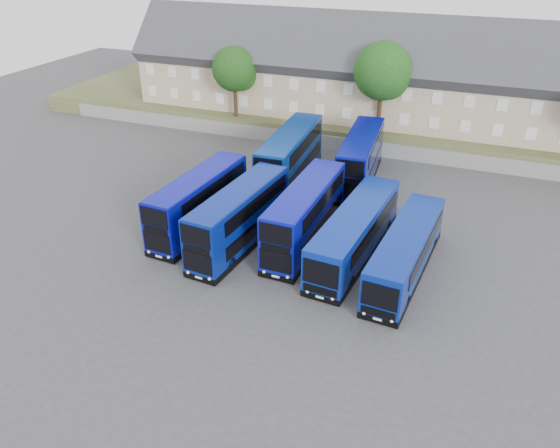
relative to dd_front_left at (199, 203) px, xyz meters
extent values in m
plane|color=#404044|center=(7.10, -3.90, -2.13)|extent=(120.00, 120.00, 0.00)
cube|color=slate|center=(7.10, 20.10, -1.38)|extent=(70.00, 0.40, 1.50)
cube|color=#4E522E|center=(7.10, 30.10, -1.13)|extent=(80.00, 20.00, 2.00)
cube|color=tan|center=(-16.90, 26.10, 2.87)|extent=(6.00, 8.00, 6.00)
cube|color=#323237|center=(-16.90, 26.10, 5.87)|extent=(6.00, 10.40, 10.40)
cube|color=brown|center=(-15.40, 26.10, 9.71)|extent=(0.60, 0.90, 1.40)
cube|color=tan|center=(-10.90, 26.10, 2.87)|extent=(6.00, 8.00, 6.00)
cube|color=#323237|center=(-10.90, 26.10, 5.87)|extent=(6.00, 10.40, 10.40)
cube|color=brown|center=(-9.40, 26.10, 9.71)|extent=(0.60, 0.90, 1.40)
cube|color=tan|center=(-4.90, 26.10, 2.87)|extent=(6.00, 8.00, 6.00)
cube|color=#323237|center=(-4.90, 26.10, 5.87)|extent=(6.00, 10.40, 10.40)
cube|color=brown|center=(-3.40, 26.10, 9.71)|extent=(0.60, 0.90, 1.40)
cube|color=tan|center=(1.10, 26.10, 2.87)|extent=(6.00, 8.00, 6.00)
cube|color=#323237|center=(1.10, 26.10, 5.87)|extent=(6.00, 10.40, 10.40)
cube|color=brown|center=(2.60, 26.10, 9.71)|extent=(0.60, 0.90, 1.40)
cube|color=tan|center=(7.10, 26.10, 2.87)|extent=(6.00, 8.00, 6.00)
cube|color=#323237|center=(7.10, 26.10, 5.87)|extent=(6.00, 10.40, 10.40)
cube|color=brown|center=(8.60, 26.10, 9.71)|extent=(0.60, 0.90, 1.40)
cube|color=tan|center=(13.10, 26.10, 2.87)|extent=(6.00, 8.00, 6.00)
cube|color=#323237|center=(13.10, 26.10, 5.87)|extent=(6.00, 10.40, 10.40)
cube|color=brown|center=(14.60, 26.10, 9.71)|extent=(0.60, 0.90, 1.40)
cube|color=tan|center=(19.10, 26.10, 2.87)|extent=(6.00, 8.00, 6.00)
cube|color=#323237|center=(19.10, 26.10, 5.87)|extent=(6.00, 10.40, 10.40)
cube|color=brown|center=(20.60, 26.10, 9.71)|extent=(0.60, 0.90, 1.40)
cube|color=tan|center=(25.10, 26.10, 2.87)|extent=(6.00, 8.00, 6.00)
cube|color=#323237|center=(25.10, 26.10, 5.87)|extent=(6.00, 10.40, 10.40)
cube|color=#080CA0|center=(0.00, 0.02, 0.21)|extent=(3.20, 10.98, 3.99)
cube|color=black|center=(0.00, 0.02, -1.83)|extent=(3.25, 11.02, 0.45)
cube|color=black|center=(-0.37, -5.41, -0.60)|extent=(2.16, 0.21, 1.48)
cube|color=black|center=(-0.37, -5.41, 1.37)|extent=(2.16, 0.21, 1.38)
cylinder|color=black|center=(-1.30, -3.11, -1.63)|extent=(0.37, 1.02, 1.00)
cube|color=navy|center=(4.02, -1.19, 0.24)|extent=(3.44, 11.17, 4.05)
cube|color=black|center=(4.02, -1.19, -1.83)|extent=(3.49, 11.21, 0.45)
cube|color=black|center=(3.54, -6.70, -0.58)|extent=(2.19, 0.25, 1.50)
cube|color=black|center=(3.54, -6.70, 1.42)|extent=(2.19, 0.25, 1.40)
cylinder|color=black|center=(2.64, -4.38, -1.63)|extent=(0.39, 1.02, 1.00)
cube|color=#0910A7|center=(8.33, 0.90, 0.28)|extent=(2.74, 11.21, 4.12)
cube|color=black|center=(8.33, 0.90, -1.83)|extent=(2.78, 11.25, 0.45)
cube|color=black|center=(8.23, -4.71, -0.56)|extent=(2.24, 0.10, 1.52)
cube|color=black|center=(8.23, -4.71, 1.47)|extent=(2.24, 0.10, 1.42)
cylinder|color=black|center=(7.15, -2.46, -1.63)|extent=(0.32, 1.01, 1.00)
cube|color=navy|center=(3.51, 10.67, 0.43)|extent=(3.31, 12.06, 4.42)
cube|color=black|center=(3.51, 10.67, -1.83)|extent=(3.36, 12.10, 0.45)
cube|color=black|center=(3.82, 4.68, -0.45)|extent=(2.41, 0.18, 1.63)
cube|color=black|center=(3.82, 4.68, 1.72)|extent=(2.41, 0.18, 1.52)
cylinder|color=black|center=(2.50, 6.85, -1.63)|extent=(0.35, 1.01, 1.00)
cube|color=#0910A6|center=(9.43, 12.97, 0.31)|extent=(3.48, 11.48, 4.18)
cube|color=black|center=(9.43, 12.97, -1.83)|extent=(3.52, 11.53, 0.45)
cube|color=black|center=(9.89, 7.30, -0.53)|extent=(2.27, 0.24, 1.54)
cube|color=black|center=(9.89, 7.30, 1.52)|extent=(2.27, 0.24, 1.44)
cylinder|color=black|center=(8.58, 9.43, -1.63)|extent=(0.38, 1.02, 1.00)
cube|color=#08259A|center=(12.20, 0.53, -0.20)|extent=(3.68, 12.89, 3.15)
cube|color=black|center=(12.20, 0.53, -1.83)|extent=(3.73, 12.94, 0.45)
cube|color=black|center=(11.68, -5.84, 0.04)|extent=(2.35, 0.25, 1.70)
cylinder|color=black|center=(10.69, -3.52, -1.63)|extent=(0.38, 1.02, 1.00)
cube|color=navy|center=(16.00, -0.65, -0.31)|extent=(3.42, 12.15, 2.95)
cube|color=black|center=(16.00, -0.65, -1.83)|extent=(3.46, 12.19, 0.45)
cube|color=black|center=(15.54, -6.65, -0.08)|extent=(2.20, 0.23, 1.60)
cylinder|color=black|center=(14.61, -4.35, -1.63)|extent=(0.38, 1.02, 1.00)
cylinder|color=#382314|center=(-6.90, 21.10, 1.75)|extent=(0.44, 0.44, 3.75)
sphere|color=#113D10|center=(-6.90, 21.10, 5.12)|extent=(4.80, 4.80, 4.80)
sphere|color=#113D10|center=(-6.30, 21.50, 4.37)|extent=(3.30, 3.30, 3.30)
cylinder|color=#382314|center=(9.10, 21.60, 2.12)|extent=(0.44, 0.44, 4.50)
sphere|color=#103B11|center=(9.10, 21.60, 6.17)|extent=(5.76, 5.76, 5.76)
sphere|color=#103B11|center=(9.70, 22.00, 5.27)|extent=(3.96, 3.96, 3.96)
camera|label=1|loc=(19.52, -32.59, 18.82)|focal=35.00mm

